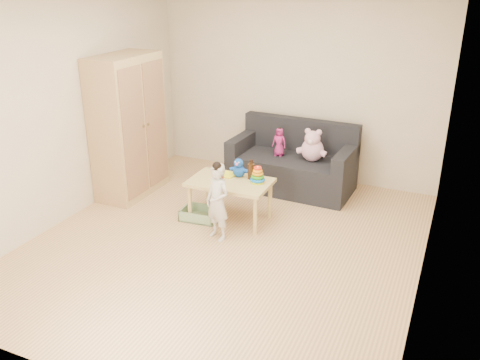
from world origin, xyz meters
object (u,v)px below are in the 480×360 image
at_px(sofa, 291,173).
at_px(toddler, 218,203).
at_px(wardrobe, 128,127).
at_px(play_table, 230,200).

relative_size(sofa, toddler, 1.91).
bearing_deg(toddler, wardrobe, 178.66).
bearing_deg(sofa, toddler, -97.36).
distance_m(play_table, toddler, 0.51).
relative_size(wardrobe, play_table, 1.93).
distance_m(wardrobe, toddler, 1.82).
height_order(wardrobe, sofa, wardrobe).
distance_m(sofa, toddler, 1.69).
relative_size(wardrobe, sofa, 1.12).
bearing_deg(wardrobe, toddler, -23.19).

